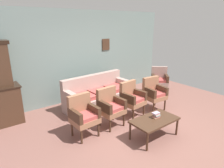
% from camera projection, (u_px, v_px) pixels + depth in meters
% --- Properties ---
extents(ground_plane, '(7.68, 7.68, 0.00)m').
position_uv_depth(ground_plane, '(140.00, 132.00, 4.34)').
color(ground_plane, '#84564C').
extents(wall_back_with_decor, '(6.40, 0.09, 2.70)m').
position_uv_depth(wall_back_with_decor, '(81.00, 56.00, 5.93)').
color(wall_back_with_decor, gray).
rests_on(wall_back_with_decor, ground).
extents(floral_couch, '(2.05, 0.94, 0.90)m').
position_uv_depth(floral_couch, '(99.00, 96.00, 5.55)').
color(floral_couch, tan).
rests_on(floral_couch, ground).
extents(armchair_near_cabinet, '(0.55, 0.52, 0.90)m').
position_uv_depth(armchair_near_cabinet, '(83.00, 114.00, 4.07)').
color(armchair_near_cabinet, '#9E6B4C').
rests_on(armchair_near_cabinet, ground).
extents(armchair_near_couch_end, '(0.55, 0.52, 0.90)m').
position_uv_depth(armchair_near_couch_end, '(110.00, 106.00, 4.48)').
color(armchair_near_couch_end, '#9E6B4C').
rests_on(armchair_near_couch_end, ground).
extents(armchair_row_middle, '(0.57, 0.54, 0.90)m').
position_uv_depth(armchair_row_middle, '(132.00, 97.00, 4.97)').
color(armchair_row_middle, '#9E6B4C').
rests_on(armchair_row_middle, ground).
extents(armchair_by_doorway, '(0.56, 0.54, 0.90)m').
position_uv_depth(armchair_by_doorway, '(154.00, 92.00, 5.35)').
color(armchair_by_doorway, '#9E6B4C').
rests_on(armchair_by_doorway, ground).
extents(wingback_chair_by_fireplace, '(0.71, 0.71, 0.90)m').
position_uv_depth(wingback_chair_by_fireplace, '(159.00, 79.00, 6.59)').
color(wingback_chair_by_fireplace, tan).
rests_on(wingback_chair_by_fireplace, ground).
extents(coffee_table, '(1.00, 0.56, 0.42)m').
position_uv_depth(coffee_table, '(155.00, 121.00, 4.03)').
color(coffee_table, '#472D1E').
rests_on(coffee_table, ground).
extents(book_stack_on_table, '(0.16, 0.12, 0.12)m').
position_uv_depth(book_stack_on_table, '(156.00, 115.00, 4.08)').
color(book_stack_on_table, tan).
rests_on(book_stack_on_table, coffee_table).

